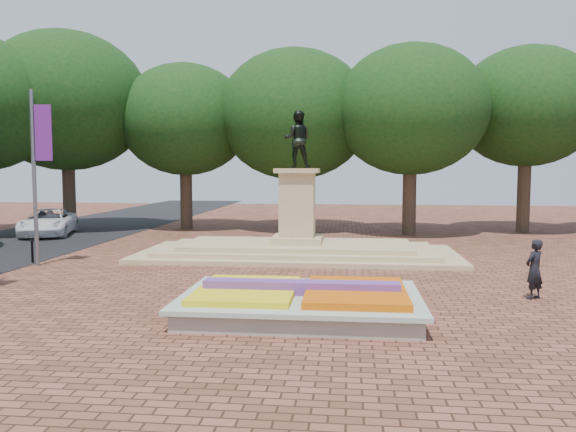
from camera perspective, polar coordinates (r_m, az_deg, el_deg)
The scene contains 6 objects.
ground at distance 17.22m, azimuth -1.48°, elevation -8.21°, with size 90.00×90.00×0.00m, color brown.
flower_bed at distance 15.09m, azimuth 1.42°, elevation -8.61°, with size 6.30×4.30×0.91m.
monument at distance 24.91m, azimuth 0.96°, elevation -2.10°, with size 14.00×6.00×6.40m.
tree_row_back at distance 34.74m, azimuth 6.37°, elevation 9.40°, with size 44.80×8.80×10.43m.
van at distance 35.49m, azimuth -23.17°, elevation -0.60°, with size 2.56×5.55×1.54m, color white.
pedestrian at distance 18.31m, azimuth 23.74°, elevation -4.97°, with size 0.66×0.43×1.80m, color black.
Camera 1 is at (2.23, -16.63, 3.88)m, focal length 35.00 mm.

